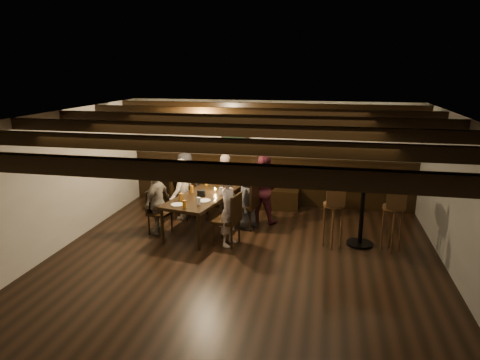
% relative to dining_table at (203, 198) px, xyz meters
% --- Properties ---
extents(room, '(7.00, 7.00, 7.00)m').
position_rel_dining_table_xyz_m(room, '(0.75, 0.66, 0.42)').
color(room, black).
rests_on(room, ground).
extents(dining_table, '(1.19, 2.02, 0.71)m').
position_rel_dining_table_xyz_m(dining_table, '(0.00, 0.00, 0.00)').
color(dining_table, black).
rests_on(dining_table, floor).
extents(chair_left_near, '(0.48, 0.48, 0.90)m').
position_rel_dining_table_xyz_m(chair_left_near, '(-0.62, 0.58, -0.38)').
color(chair_left_near, black).
rests_on(chair_left_near, floor).
extents(chair_left_far, '(0.45, 0.45, 0.85)m').
position_rel_dining_table_xyz_m(chair_left_far, '(-0.79, -0.31, -0.39)').
color(chair_left_far, black).
rests_on(chair_left_far, floor).
extents(chair_right_near, '(0.51, 0.51, 0.96)m').
position_rel_dining_table_xyz_m(chair_right_near, '(0.79, 0.31, -0.36)').
color(chair_right_near, black).
rests_on(chair_right_near, floor).
extents(chair_right_far, '(0.51, 0.51, 0.95)m').
position_rel_dining_table_xyz_m(chair_right_far, '(0.62, -0.58, -0.36)').
color(chair_right_far, black).
rests_on(chair_right_far, floor).
extents(person_bench_left, '(0.72, 0.54, 1.33)m').
position_rel_dining_table_xyz_m(person_bench_left, '(-0.72, 1.05, 0.01)').
color(person_bench_left, '#252427').
rests_on(person_bench_left, floor).
extents(person_bench_centre, '(0.54, 0.41, 1.34)m').
position_rel_dining_table_xyz_m(person_bench_centre, '(0.20, 1.03, 0.02)').
color(person_bench_centre, gray).
rests_on(person_bench_centre, floor).
extents(person_bench_right, '(0.77, 0.65, 1.40)m').
position_rel_dining_table_xyz_m(person_bench_right, '(1.05, 0.72, 0.05)').
color(person_bench_right, '#501B27').
rests_on(person_bench_right, floor).
extents(person_left_near, '(0.62, 0.90, 1.28)m').
position_rel_dining_table_xyz_m(person_left_near, '(-0.65, 0.58, -0.01)').
color(person_left_near, '#B6A89A').
rests_on(person_left_near, floor).
extents(person_left_far, '(0.44, 0.78, 1.25)m').
position_rel_dining_table_xyz_m(person_left_far, '(-0.82, -0.30, -0.03)').
color(person_left_far, gray).
rests_on(person_left_far, floor).
extents(person_right_near, '(0.48, 0.64, 1.18)m').
position_rel_dining_table_xyz_m(person_right_near, '(0.82, 0.30, -0.06)').
color(person_right_near, '#2A2A2D').
rests_on(person_right_near, floor).
extents(person_right_far, '(0.40, 0.53, 1.31)m').
position_rel_dining_table_xyz_m(person_right_far, '(0.65, -0.58, 0.00)').
color(person_right_far, '#B9A59C').
rests_on(person_right_far, floor).
extents(pint_a, '(0.07, 0.07, 0.14)m').
position_rel_dining_table_xyz_m(pint_a, '(-0.14, 0.74, 0.13)').
color(pint_a, '#BF7219').
rests_on(pint_a, dining_table).
extents(pint_b, '(0.07, 0.07, 0.14)m').
position_rel_dining_table_xyz_m(pint_b, '(0.37, 0.59, 0.13)').
color(pint_b, '#BF7219').
rests_on(pint_b, dining_table).
extents(pint_c, '(0.07, 0.07, 0.14)m').
position_rel_dining_table_xyz_m(pint_c, '(-0.28, 0.15, 0.13)').
color(pint_c, '#BF7219').
rests_on(pint_c, dining_table).
extents(pint_d, '(0.07, 0.07, 0.14)m').
position_rel_dining_table_xyz_m(pint_d, '(0.33, 0.14, 0.13)').
color(pint_d, silver).
rests_on(pint_d, dining_table).
extents(pint_e, '(0.07, 0.07, 0.14)m').
position_rel_dining_table_xyz_m(pint_e, '(-0.30, -0.40, 0.13)').
color(pint_e, '#BF7219').
rests_on(pint_e, dining_table).
extents(pint_f, '(0.07, 0.07, 0.14)m').
position_rel_dining_table_xyz_m(pint_f, '(0.09, -0.58, 0.13)').
color(pint_f, silver).
rests_on(pint_f, dining_table).
extents(pint_g, '(0.07, 0.07, 0.14)m').
position_rel_dining_table_xyz_m(pint_g, '(-0.10, -0.80, 0.13)').
color(pint_g, '#BF7219').
rests_on(pint_g, dining_table).
extents(plate_near, '(0.24, 0.24, 0.01)m').
position_rel_dining_table_xyz_m(plate_near, '(-0.28, -0.66, 0.07)').
color(plate_near, white).
rests_on(plate_near, dining_table).
extents(plate_far, '(0.24, 0.24, 0.01)m').
position_rel_dining_table_xyz_m(plate_far, '(0.12, -0.33, 0.07)').
color(plate_far, white).
rests_on(plate_far, dining_table).
extents(condiment_caddy, '(0.15, 0.10, 0.12)m').
position_rel_dining_table_xyz_m(condiment_caddy, '(-0.01, -0.05, 0.12)').
color(condiment_caddy, black).
rests_on(condiment_caddy, dining_table).
extents(candle, '(0.05, 0.05, 0.05)m').
position_rel_dining_table_xyz_m(candle, '(0.17, 0.27, 0.08)').
color(candle, beige).
rests_on(candle, dining_table).
extents(high_top_table, '(0.64, 0.64, 1.14)m').
position_rel_dining_table_xyz_m(high_top_table, '(2.97, -0.12, 0.10)').
color(high_top_table, black).
rests_on(high_top_table, floor).
extents(bar_stool_left, '(0.37, 0.39, 1.16)m').
position_rel_dining_table_xyz_m(bar_stool_left, '(2.47, -0.33, -0.22)').
color(bar_stool_left, '#382511').
rests_on(bar_stool_left, floor).
extents(bar_stool_right, '(0.36, 0.38, 1.16)m').
position_rel_dining_table_xyz_m(bar_stool_right, '(3.47, -0.28, -0.22)').
color(bar_stool_right, '#382511').
rests_on(bar_stool_right, floor).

